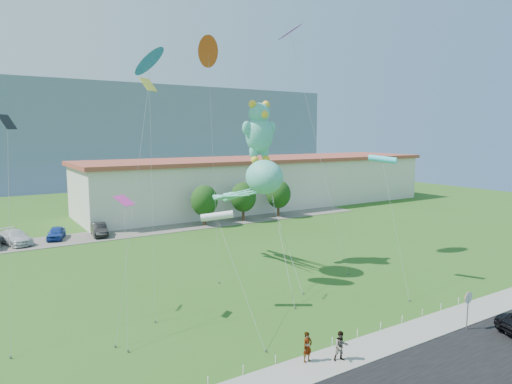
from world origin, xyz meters
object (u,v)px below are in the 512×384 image
stop_sign (468,301)px  parked_car_blue (56,233)px  pedestrian_left (307,347)px  parked_car_black (99,229)px  pedestrian_right (341,346)px  parked_car_white (15,237)px  teddy_bear_kite (259,130)px  warehouse (264,182)px  octopus_kite (256,184)px

stop_sign → parked_car_blue: 43.88m
pedestrian_left → parked_car_black: pedestrian_left is taller
pedestrian_right → parked_car_white: (-12.35, 38.76, -0.07)m
pedestrian_left → parked_car_blue: size_ratio=0.40×
teddy_bear_kite → warehouse: bearing=56.0°
pedestrian_left → parked_car_white: pedestrian_left is taller
stop_sign → teddy_bear_kite: size_ratio=0.17×
stop_sign → pedestrian_left: 11.25m
pedestrian_left → octopus_kite: bearing=61.5°
pedestrian_left → parked_car_white: size_ratio=0.30×
pedestrian_left → pedestrian_right: (1.58, -0.89, -0.01)m
stop_sign → pedestrian_right: 9.56m
pedestrian_right → pedestrian_left: bearing=173.5°
parked_car_white → teddy_bear_kite: teddy_bear_kite is taller
stop_sign → parked_car_black: bearing=108.2°
parked_car_black → octopus_kite: size_ratio=0.31×
warehouse → pedestrian_left: (-27.52, -46.13, -3.21)m
stop_sign → parked_car_white: bearing=118.6°
parked_car_blue → parked_car_white: bearing=-157.8°
warehouse → teddy_bear_kite: size_ratio=4.03×
warehouse → octopus_kite: 37.44m
octopus_kite → teddy_bear_kite: size_ratio=0.97×
pedestrian_left → pedestrian_right: size_ratio=1.01×
stop_sign → octopus_kite: octopus_kite is taller
warehouse → pedestrian_left: size_ratio=37.36×
parked_car_white → teddy_bear_kite: size_ratio=0.36×
parked_car_black → teddy_bear_kite: teddy_bear_kite is taller
pedestrian_left → parked_car_blue: 38.68m
stop_sign → parked_car_black: size_ratio=0.55×
pedestrian_right → parked_car_white: 40.67m
pedestrian_right → parked_car_black: bearing=117.9°
pedestrian_right → teddy_bear_kite: (6.23, 17.79, 11.58)m
stop_sign → parked_car_blue: bearing=113.6°
pedestrian_left → octopus_kite: size_ratio=0.11×
warehouse → pedestrian_left: warehouse is taller
parked_car_blue → teddy_bear_kite: teddy_bear_kite is taller
pedestrian_left → parked_car_white: (-10.76, 37.87, -0.07)m
parked_car_black → pedestrian_left: bearing=-81.2°
parked_car_black → parked_car_blue: bearing=175.4°
warehouse → pedestrian_left: bearing=-120.8°
pedestrian_right → octopus_kite: octopus_kite is taller
pedestrian_right → octopus_kite: size_ratio=0.11×
parked_car_white → parked_car_black: parked_car_white is taller
octopus_kite → parked_car_blue: bearing=119.8°
warehouse → stop_sign: bearing=-108.9°
warehouse → octopus_kite: size_ratio=4.14×
pedestrian_left → warehouse: bearing=53.5°
parked_car_white → octopus_kite: bearing=-69.0°
octopus_kite → parked_car_white: bearing=127.5°
parked_car_white → parked_car_black: (8.86, -0.60, -0.03)m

